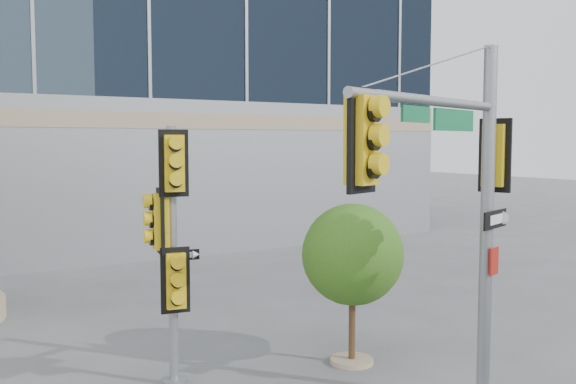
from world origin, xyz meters
TOP-DOWN VIEW (x-y plane):
  - main_signal_pole at (1.21, -1.86)m, footprint 4.47×1.90m
  - secondary_signal_pole at (-2.02, 1.91)m, footprint 0.82×0.70m
  - street_tree at (1.54, 1.22)m, footprint 2.06×2.01m

SIDE VIEW (x-z plane):
  - street_tree at x=1.54m, z-range 0.51..3.72m
  - secondary_signal_pole at x=-2.02m, z-range 0.41..5.12m
  - main_signal_pole at x=1.21m, z-range 0.72..6.71m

